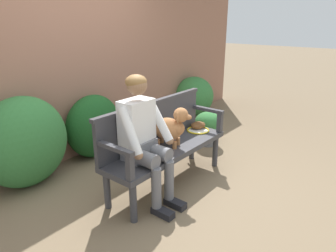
# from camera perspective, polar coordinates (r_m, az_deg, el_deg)

# --- Properties ---
(ground_plane) EXTENTS (40.00, 40.00, 0.00)m
(ground_plane) POSITION_cam_1_polar(r_m,az_deg,el_deg) (3.67, -0.00, -10.73)
(ground_plane) COLOR #7A664C
(brick_garden_fence) EXTENTS (8.00, 0.30, 2.46)m
(brick_garden_fence) POSITION_cam_1_polar(r_m,az_deg,el_deg) (4.44, -17.17, 10.62)
(brick_garden_fence) COLOR #936651
(brick_garden_fence) RESTS_ON ground
(hedge_bush_mid_right) EXTENTS (1.01, 0.67, 1.06)m
(hedge_bush_mid_right) POSITION_cam_1_polar(r_m,az_deg,el_deg) (3.80, -25.29, -2.78)
(hedge_bush_mid_right) COLOR #337538
(hedge_bush_mid_right) RESTS_ON ground
(hedge_bush_far_left) EXTENTS (0.84, 0.53, 0.88)m
(hedge_bush_far_left) POSITION_cam_1_polar(r_m,az_deg,el_deg) (4.34, -13.67, -0.03)
(hedge_bush_far_left) COLOR #194C1E
(hedge_bush_far_left) RESTS_ON ground
(hedge_bush_far_right) EXTENTS (0.81, 0.76, 0.77)m
(hedge_bush_far_right) POSITION_cam_1_polar(r_m,az_deg,el_deg) (6.11, 4.85, 5.56)
(hedge_bush_far_right) COLOR #337538
(hedge_bush_far_right) RESTS_ON ground
(garden_bench) EXTENTS (1.67, 0.49, 0.47)m
(garden_bench) POSITION_cam_1_polar(r_m,az_deg,el_deg) (3.48, -0.00, -4.87)
(garden_bench) COLOR #38383D
(garden_bench) RESTS_ON ground
(bench_backrest) EXTENTS (1.71, 0.06, 0.50)m
(bench_backrest) POSITION_cam_1_polar(r_m,az_deg,el_deg) (3.49, -2.76, 0.80)
(bench_backrest) COLOR #38383D
(bench_backrest) RESTS_ON garden_bench
(bench_armrest_left_end) EXTENTS (0.06, 0.49, 0.28)m
(bench_armrest_left_end) POSITION_cam_1_polar(r_m,az_deg,el_deg) (2.79, -8.90, -5.58)
(bench_armrest_left_end) COLOR #38383D
(bench_armrest_left_end) RESTS_ON garden_bench
(bench_armrest_right_end) EXTENTS (0.06, 0.49, 0.28)m
(bench_armrest_right_end) POSITION_cam_1_polar(r_m,az_deg,el_deg) (3.96, 8.21, 2.06)
(bench_armrest_right_end) COLOR #38383D
(bench_armrest_right_end) RESTS_ON garden_bench
(person_seated) EXTENTS (0.56, 0.65, 1.34)m
(person_seated) POSITION_cam_1_polar(r_m,az_deg,el_deg) (3.06, -4.68, -1.74)
(person_seated) COLOR black
(person_seated) RESTS_ON ground
(dog_on_bench) EXTENTS (0.31, 0.46, 0.46)m
(dog_on_bench) POSITION_cam_1_polar(r_m,az_deg,el_deg) (3.40, 0.64, -0.16)
(dog_on_bench) COLOR #AD7042
(dog_on_bench) RESTS_ON garden_bench
(tennis_racket) EXTENTS (0.44, 0.55, 0.03)m
(tennis_racket) POSITION_cam_1_polar(r_m,az_deg,el_deg) (3.98, 5.48, -0.64)
(tennis_racket) COLOR yellow
(tennis_racket) RESTS_ON garden_bench
(baseball_glove) EXTENTS (0.24, 0.19, 0.09)m
(baseball_glove) POSITION_cam_1_polar(r_m,az_deg,el_deg) (4.03, 5.65, 0.14)
(baseball_glove) COLOR brown
(baseball_glove) RESTS_ON garden_bench
(potted_plant) EXTENTS (0.40, 0.40, 0.51)m
(potted_plant) POSITION_cam_1_polar(r_m,az_deg,el_deg) (4.72, 7.43, -0.13)
(potted_plant) COLOR slate
(potted_plant) RESTS_ON ground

